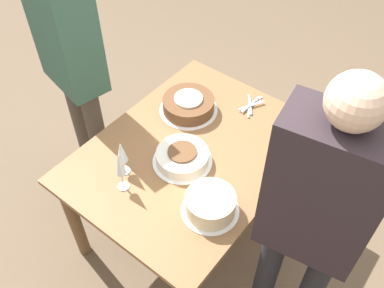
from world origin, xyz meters
TOP-DOWN VIEW (x-y plane):
  - ground_plane at (0.00, 0.00)m, footprint 12.00×12.00m
  - dining_table at (0.00, 0.00)m, footprint 1.27×0.97m
  - cake_center_white at (0.09, 0.01)m, footprint 0.31×0.31m
  - cake_front_chocolate at (-0.23, -0.21)m, footprint 0.34×0.34m
  - cake_back_decorated at (0.25, 0.30)m, footprint 0.28×0.28m
  - wine_glass_near at (0.32, -0.18)m, footprint 0.06×0.06m
  - wine_glass_far at (0.40, -0.12)m, footprint 0.06×0.06m
  - fork_pile at (-0.48, 0.06)m, footprint 0.21×0.12m
  - person_cutting at (0.07, -0.79)m, footprint 0.30×0.44m
  - person_watching at (0.17, 0.73)m, footprint 0.28×0.43m

SIDE VIEW (x-z plane):
  - ground_plane at x=0.00m, z-range 0.00..0.00m
  - dining_table at x=0.00m, z-range 0.25..0.97m
  - fork_pile at x=-0.48m, z-range 0.72..0.74m
  - cake_center_white at x=0.09m, z-range 0.72..0.80m
  - cake_front_chocolate at x=-0.23m, z-range 0.72..0.81m
  - cake_back_decorated at x=0.25m, z-range 0.72..0.83m
  - wine_glass_near at x=0.32m, z-range 0.76..0.97m
  - wine_glass_far at x=0.40m, z-range 0.76..1.00m
  - person_watching at x=0.17m, z-range 0.18..1.86m
  - person_cutting at x=0.07m, z-range 0.18..1.91m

